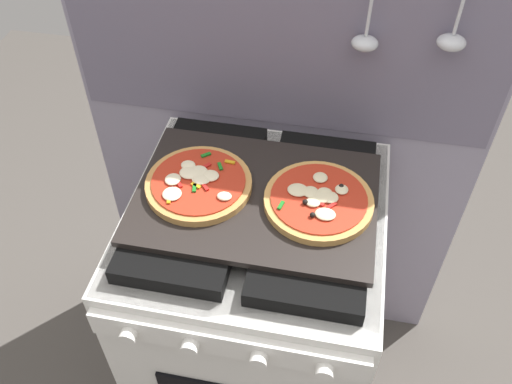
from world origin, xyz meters
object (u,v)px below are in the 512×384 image
stove (256,308)px  pizza_left (198,183)px  baking_tray (256,198)px  pizza_right (318,201)px

stove → pizza_left: size_ratio=3.73×
stove → pizza_left: pizza_left is taller
stove → baking_tray: baking_tray is taller
stove → baking_tray: (0.00, 0.00, 0.46)m
stove → pizza_right: bearing=-0.7°
stove → baking_tray: size_ratio=1.67×
baking_tray → pizza_left: bearing=179.5°
baking_tray → pizza_right: bearing=-1.4°
baking_tray → pizza_left: 0.13m
pizza_left → pizza_right: pizza_right is taller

